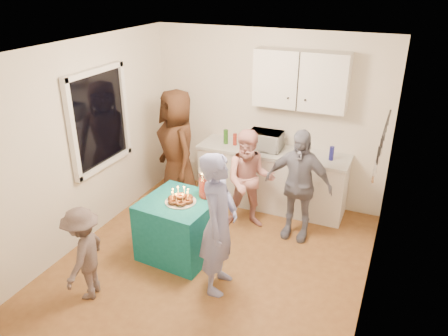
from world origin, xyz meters
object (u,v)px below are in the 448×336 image
at_px(woman_back_center, 250,180).
at_px(woman_back_right, 298,185).
at_px(child_near_left, 84,254).
at_px(microwave, 265,141).
at_px(woman_back_left, 178,149).
at_px(punch_jar, 208,184).
at_px(party_table, 180,227).
at_px(man_birthday, 219,224).
at_px(counter, 272,180).

distance_m(woman_back_center, woman_back_right, 0.67).
relative_size(woman_back_center, child_near_left, 1.31).
height_order(microwave, woman_back_left, woman_back_left).
relative_size(punch_jar, woman_back_center, 0.24).
xyz_separation_m(party_table, woman_back_left, (-0.64, 1.14, 0.53)).
bearing_deg(party_table, punch_jar, 41.83).
xyz_separation_m(microwave, child_near_left, (-1.09, -2.78, -0.50)).
bearing_deg(microwave, man_birthday, -85.01).
bearing_deg(woman_back_right, woman_back_center, -176.08).
distance_m(party_table, woman_back_left, 1.41).
height_order(counter, woman_back_right, woman_back_right).
distance_m(counter, child_near_left, 3.04).
distance_m(party_table, woman_back_center, 1.17).
xyz_separation_m(woman_back_right, child_near_left, (-1.78, -2.10, -0.22)).
xyz_separation_m(woman_back_left, woman_back_center, (1.21, -0.18, -0.19)).
xyz_separation_m(punch_jar, woman_back_center, (0.29, 0.71, -0.21)).
distance_m(woman_back_center, child_near_left, 2.36).
xyz_separation_m(counter, woman_back_right, (0.56, -0.68, 0.34)).
distance_m(punch_jar, woman_back_left, 1.28).
height_order(man_birthday, woman_back_left, woman_back_left).
height_order(party_table, punch_jar, punch_jar).
bearing_deg(woman_back_left, woman_back_center, 31.36).
height_order(party_table, woman_back_left, woman_back_left).
bearing_deg(microwave, child_near_left, -111.29).
height_order(counter, party_table, counter).
xyz_separation_m(woman_back_center, woman_back_right, (0.67, 0.02, 0.05)).
bearing_deg(woman_back_center, microwave, 71.61).
xyz_separation_m(punch_jar, child_near_left, (-0.83, -1.36, -0.38)).
relative_size(woman_back_left, child_near_left, 1.66).
bearing_deg(microwave, party_table, -107.87).
bearing_deg(child_near_left, punch_jar, 134.82).
bearing_deg(counter, man_birthday, -88.63).
bearing_deg(counter, party_table, -111.84).
distance_m(counter, woman_back_left, 1.49).
distance_m(counter, man_birthday, 2.10).
distance_m(woman_back_left, woman_back_right, 1.89).
bearing_deg(woman_back_right, counter, 131.58).
relative_size(party_table, child_near_left, 0.78).
bearing_deg(counter, punch_jar, -105.41).
bearing_deg(child_near_left, woman_back_center, 137.80).
bearing_deg(child_near_left, woman_back_right, 125.75).
height_order(counter, punch_jar, punch_jar).
distance_m(punch_jar, woman_back_center, 0.80).
height_order(counter, woman_back_left, woman_back_left).
xyz_separation_m(punch_jar, woman_back_right, (0.96, 0.74, -0.16)).
bearing_deg(child_near_left, man_birthday, 105.54).
height_order(microwave, man_birthday, man_birthday).
bearing_deg(party_table, woman_back_center, 59.49).
height_order(counter, man_birthday, man_birthday).
xyz_separation_m(counter, woman_back_left, (-1.31, -0.52, 0.48)).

